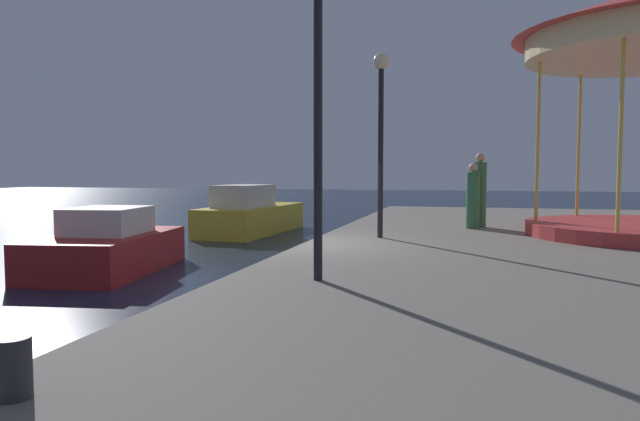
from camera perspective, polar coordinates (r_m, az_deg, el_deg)
ground_plane at (r=12.02m, az=-1.55°, el=-7.00°), size 120.00×120.00×0.00m
quay_dock at (r=11.82m, az=28.18°, el=-5.68°), size 12.15×26.06×0.80m
motorboat_yellow at (r=21.28m, az=-6.94°, el=-0.43°), size 2.33×5.73×1.80m
motorboat_red at (r=13.90m, az=-20.39°, el=-3.42°), size 2.73×4.37×1.46m
lamp_post_mid_promenade at (r=7.84m, az=-0.21°, el=15.26°), size 0.36×0.36×4.42m
lamp_post_far_end at (r=12.85m, az=6.09°, el=9.82°), size 0.36×0.36×4.07m
bollard_north at (r=4.33m, az=-28.31°, el=-13.63°), size 0.24×0.24×0.40m
person_far_corner at (r=15.30m, az=14.99°, el=1.21°), size 0.34×0.34×1.69m
person_near_carousel at (r=15.69m, az=15.63°, el=1.75°), size 0.34×0.34×1.96m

